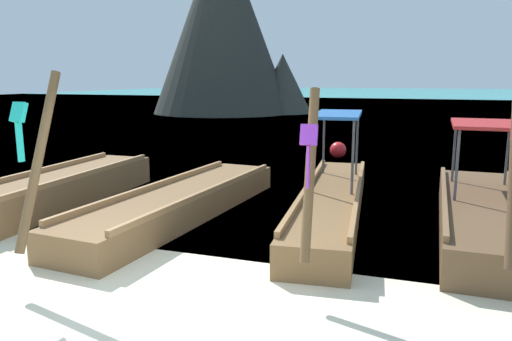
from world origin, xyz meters
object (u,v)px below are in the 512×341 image
Objects in this scene: longtail_boat_turquoise_ribbon at (180,203)px; longtail_boat_orange_ribbon at (64,188)px; longtail_boat_red_ribbon at (483,213)px; longtail_boat_violet_ribbon at (332,200)px; mooring_buoy_near at (338,150)px; karst_rock at (225,22)px.

longtail_boat_orange_ribbon is at bearing 177.97° from longtail_boat_turquoise_ribbon.
longtail_boat_turquoise_ribbon is 1.11× the size of longtail_boat_red_ribbon.
longtail_boat_red_ribbon is (5.42, 0.83, 0.07)m from longtail_boat_turquoise_ribbon.
longtail_boat_violet_ribbon is 1.16× the size of longtail_boat_red_ribbon.
longtail_boat_turquoise_ribbon reaches higher than mooring_buoy_near.
longtail_boat_turquoise_ribbon is at bearing -161.15° from longtail_boat_violet_ribbon.
mooring_buoy_near is (-1.08, 6.99, -0.05)m from longtail_boat_violet_ribbon.
longtail_boat_turquoise_ribbon is (2.80, -0.10, -0.06)m from longtail_boat_orange_ribbon.
karst_rock is at bearing 122.03° from mooring_buoy_near.
karst_rock is (-7.23, 26.57, 6.29)m from longtail_boat_orange_ribbon.
longtail_boat_turquoise_ribbon is 12.72× the size of mooring_buoy_near.
longtail_boat_violet_ribbon reaches higher than mooring_buoy_near.
longtail_boat_orange_ribbon reaches higher than longtail_boat_violet_ribbon.
karst_rock is at bearing 116.45° from longtail_boat_violet_ribbon.
karst_rock reaches higher than longtail_boat_red_ribbon.
longtail_boat_red_ribbon is at bearing -2.56° from longtail_boat_violet_ribbon.
longtail_boat_orange_ribbon reaches higher than longtail_boat_red_ribbon.
karst_rock is (-15.44, 25.84, 6.28)m from longtail_boat_red_ribbon.
mooring_buoy_near is (1.70, 7.93, 0.00)m from longtail_boat_turquoise_ribbon.
longtail_boat_violet_ribbon is (5.57, 0.85, -0.01)m from longtail_boat_orange_ribbon.
longtail_boat_orange_ribbon is at bearing -174.92° from longtail_boat_red_ribbon.
karst_rock is at bearing 105.21° from longtail_boat_orange_ribbon.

